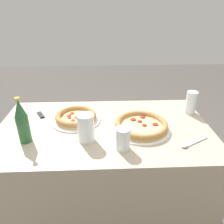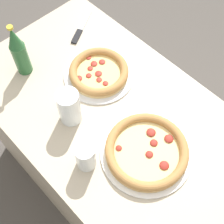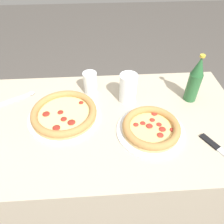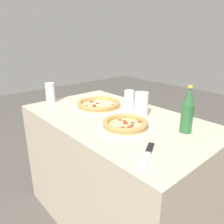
{
  "view_description": "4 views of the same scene",
  "coord_description": "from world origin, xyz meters",
  "px_view_note": "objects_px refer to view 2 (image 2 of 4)",
  "views": [
    {
      "loc": [
        -0.0,
        1.04,
        1.37
      ],
      "look_at": [
        -0.05,
        -0.01,
        0.83
      ],
      "focal_mm": 35.0,
      "sensor_mm": 36.0,
      "label": 1
    },
    {
      "loc": [
        -0.43,
        0.41,
        1.75
      ],
      "look_at": [
        -0.01,
        0.02,
        0.78
      ],
      "focal_mm": 50.0,
      "sensor_mm": 36.0,
      "label": 2
    },
    {
      "loc": [
        -0.04,
        -0.67,
        1.43
      ],
      "look_at": [
        0.0,
        -0.02,
        0.81
      ],
      "focal_mm": 35.0,
      "sensor_mm": 36.0,
      "label": 3
    },
    {
      "loc": [
        0.89,
        -0.82,
        1.2
      ],
      "look_at": [
        0.01,
        -0.04,
        0.79
      ],
      "focal_mm": 35.0,
      "sensor_mm": 36.0,
      "label": 4
    }
  ],
  "objects_px": {
    "pizza_pepperoni": "(147,151)",
    "glass_mango_juice": "(69,108)",
    "knife": "(81,28)",
    "beer_bottle": "(19,51)",
    "glass_iced_tea": "(86,157)",
    "pizza_veggie": "(99,72)"
  },
  "relations": [
    {
      "from": "pizza_pepperoni",
      "to": "glass_mango_juice",
      "type": "height_order",
      "value": "glass_mango_juice"
    },
    {
      "from": "pizza_pepperoni",
      "to": "knife",
      "type": "relative_size",
      "value": 1.65
    },
    {
      "from": "pizza_pepperoni",
      "to": "beer_bottle",
      "type": "bearing_deg",
      "value": 8.39
    },
    {
      "from": "glass_mango_juice",
      "to": "beer_bottle",
      "type": "bearing_deg",
      "value": -1.44
    },
    {
      "from": "glass_mango_juice",
      "to": "beer_bottle",
      "type": "xyz_separation_m",
      "value": [
        0.3,
        -0.01,
        0.05
      ]
    },
    {
      "from": "beer_bottle",
      "to": "glass_mango_juice",
      "type": "bearing_deg",
      "value": 178.56
    },
    {
      "from": "glass_iced_tea",
      "to": "knife",
      "type": "distance_m",
      "value": 0.64
    },
    {
      "from": "glass_iced_tea",
      "to": "beer_bottle",
      "type": "xyz_separation_m",
      "value": [
        0.48,
        -0.08,
        0.06
      ]
    },
    {
      "from": "pizza_veggie",
      "to": "glass_mango_juice",
      "type": "bearing_deg",
      "value": 109.59
    },
    {
      "from": "glass_iced_tea",
      "to": "knife",
      "type": "xyz_separation_m",
      "value": [
        0.5,
        -0.4,
        -0.05
      ]
    },
    {
      "from": "pizza_veggie",
      "to": "beer_bottle",
      "type": "height_order",
      "value": "beer_bottle"
    },
    {
      "from": "pizza_veggie",
      "to": "pizza_pepperoni",
      "type": "xyz_separation_m",
      "value": [
        -0.36,
        0.11,
        0.0
      ]
    },
    {
      "from": "pizza_veggie",
      "to": "glass_mango_juice",
      "type": "distance_m",
      "value": 0.22
    },
    {
      "from": "knife",
      "to": "glass_iced_tea",
      "type": "bearing_deg",
      "value": 141.18
    },
    {
      "from": "glass_mango_juice",
      "to": "knife",
      "type": "xyz_separation_m",
      "value": [
        0.32,
        -0.32,
        -0.06
      ]
    },
    {
      "from": "pizza_pepperoni",
      "to": "knife",
      "type": "distance_m",
      "value": 0.65
    },
    {
      "from": "pizza_veggie",
      "to": "beer_bottle",
      "type": "bearing_deg",
      "value": 40.73
    },
    {
      "from": "glass_mango_juice",
      "to": "pizza_veggie",
      "type": "bearing_deg",
      "value": -70.41
    },
    {
      "from": "pizza_pepperoni",
      "to": "glass_iced_tea",
      "type": "relative_size",
      "value": 2.87
    },
    {
      "from": "pizza_pepperoni",
      "to": "glass_iced_tea",
      "type": "distance_m",
      "value": 0.21
    },
    {
      "from": "pizza_veggie",
      "to": "glass_iced_tea",
      "type": "xyz_separation_m",
      "value": [
        -0.25,
        0.28,
        0.03
      ]
    },
    {
      "from": "glass_mango_juice",
      "to": "knife",
      "type": "height_order",
      "value": "glass_mango_juice"
    }
  ]
}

